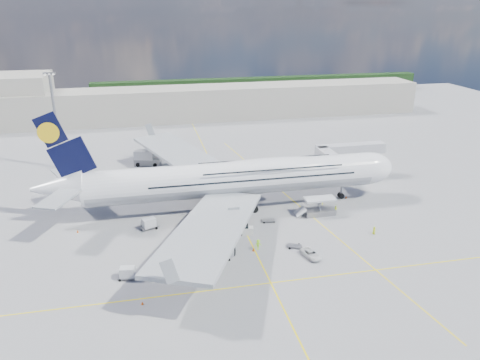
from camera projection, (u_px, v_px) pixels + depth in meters
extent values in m
plane|color=gray|center=(244.00, 228.00, 92.79)|extent=(300.00, 300.00, 0.00)
cube|color=yellow|center=(244.00, 228.00, 92.79)|extent=(0.25, 220.00, 0.01)
cube|color=yellow|center=(271.00, 283.00, 74.51)|extent=(120.00, 0.25, 0.01)
cube|color=yellow|center=(295.00, 202.00, 104.68)|extent=(14.16, 99.06, 0.01)
cylinder|color=white|center=(233.00, 178.00, 99.51)|extent=(62.00, 7.20, 7.20)
cylinder|color=#9EA0A5|center=(233.00, 179.00, 99.57)|extent=(60.76, 7.13, 7.13)
ellipsoid|color=white|center=(270.00, 167.00, 100.38)|extent=(36.00, 6.84, 3.76)
ellipsoid|color=white|center=(368.00, 168.00, 105.62)|extent=(11.52, 7.20, 7.20)
ellipsoid|color=black|center=(381.00, 165.00, 106.04)|extent=(3.84, 4.16, 1.44)
cone|color=white|center=(57.00, 188.00, 92.23)|extent=(10.00, 6.84, 6.84)
cube|color=black|center=(62.00, 144.00, 89.50)|extent=(11.02, 0.46, 14.61)
cylinder|color=yellow|center=(48.00, 132.00, 88.20)|extent=(4.00, 0.60, 4.00)
cube|color=#999EA3|center=(186.00, 158.00, 116.64)|extent=(25.49, 39.15, 3.35)
cube|color=#999EA3|center=(211.00, 228.00, 80.09)|extent=(25.49, 39.15, 3.35)
cylinder|color=#B7BABF|center=(211.00, 175.00, 111.62)|extent=(5.20, 3.50, 3.50)
cylinder|color=#B7BABF|center=(187.00, 163.00, 120.33)|extent=(5.20, 3.50, 3.50)
cylinder|color=#B7BABF|center=(231.00, 220.00, 88.78)|extent=(5.20, 3.50, 3.50)
cylinder|color=#B7BABF|center=(217.00, 249.00, 78.30)|extent=(5.20, 3.50, 3.50)
cylinder|color=gray|center=(341.00, 189.00, 106.07)|extent=(0.44, 0.44, 3.80)
cylinder|color=black|center=(341.00, 195.00, 106.62)|extent=(1.30, 0.90, 1.30)
cylinder|color=gray|center=(234.00, 198.00, 101.15)|extent=(0.56, 0.56, 3.80)
cylinder|color=black|center=(231.00, 199.00, 104.59)|extent=(1.50, 0.90, 1.50)
cube|color=#B7B7BC|center=(328.00, 157.00, 112.19)|extent=(3.00, 10.00, 2.60)
cube|color=#B7B7BC|center=(350.00, 149.00, 118.33)|extent=(18.00, 3.00, 2.60)
cylinder|color=gray|center=(330.00, 167.00, 116.59)|extent=(0.80, 0.80, 7.10)
cylinder|color=black|center=(329.00, 178.00, 117.69)|extent=(0.90, 0.80, 0.90)
cylinder|color=gray|center=(378.00, 160.00, 121.17)|extent=(1.00, 1.00, 7.10)
cube|color=gray|center=(377.00, 172.00, 122.29)|extent=(2.00, 2.00, 0.80)
cylinder|color=#B7B7BC|center=(335.00, 162.00, 108.72)|extent=(3.60, 3.60, 2.80)
cube|color=silver|center=(320.00, 199.00, 97.55)|extent=(6.50, 3.20, 0.35)
cube|color=gray|center=(319.00, 212.00, 98.59)|extent=(6.50, 3.20, 1.10)
cube|color=gray|center=(320.00, 205.00, 98.06)|extent=(0.22, 1.99, 3.00)
cylinder|color=black|center=(309.00, 216.00, 97.06)|extent=(0.70, 0.30, 0.70)
cube|color=silver|center=(300.00, 211.00, 97.61)|extent=(2.16, 2.60, 1.60)
cylinder|color=gray|center=(56.00, 123.00, 121.59)|extent=(0.70, 0.70, 25.00)
cube|color=gray|center=(49.00, 74.00, 117.07)|extent=(3.00, 0.40, 0.60)
cube|color=#B2AD9E|center=(189.00, 103.00, 177.46)|extent=(180.00, 16.00, 12.00)
cube|color=#193814|center=(261.00, 86.00, 227.17)|extent=(160.00, 6.00, 8.00)
cube|color=gray|center=(128.00, 276.00, 75.60)|extent=(3.36, 2.12, 0.19)
cylinder|color=black|center=(120.00, 280.00, 74.83)|extent=(0.46, 0.19, 0.46)
cylinder|color=black|center=(136.00, 274.00, 76.48)|extent=(0.46, 0.19, 0.46)
cube|color=silver|center=(127.00, 272.00, 75.31)|extent=(2.51, 1.89, 1.58)
cube|color=gray|center=(204.00, 250.00, 83.65)|extent=(3.67, 2.47, 0.20)
cylinder|color=black|center=(197.00, 253.00, 82.82)|extent=(0.49, 0.20, 0.49)
cylinder|color=black|center=(211.00, 248.00, 84.58)|extent=(0.49, 0.20, 0.49)
cube|color=silver|center=(204.00, 246.00, 83.33)|extent=(2.77, 2.17, 1.68)
cube|color=gray|center=(221.00, 258.00, 81.06)|extent=(3.55, 2.65, 0.19)
cylinder|color=black|center=(215.00, 261.00, 80.28)|extent=(0.46, 0.19, 0.46)
cylinder|color=black|center=(228.00, 256.00, 81.93)|extent=(0.46, 0.19, 0.46)
cube|color=silver|center=(221.00, 254.00, 80.76)|extent=(2.72, 2.27, 1.58)
cube|color=gray|center=(149.00, 227.00, 92.31)|extent=(3.85, 2.97, 0.21)
cylinder|color=black|center=(142.00, 230.00, 91.46)|extent=(0.50, 0.21, 0.50)
cylinder|color=black|center=(156.00, 225.00, 93.25)|extent=(0.50, 0.21, 0.50)
cube|color=silver|center=(149.00, 223.00, 91.98)|extent=(2.96, 2.52, 1.71)
cube|color=gray|center=(294.00, 246.00, 85.24)|extent=(3.03, 2.47, 0.16)
cylinder|color=black|center=(290.00, 248.00, 84.59)|extent=(0.39, 0.16, 0.39)
cylinder|color=black|center=(299.00, 244.00, 85.98)|extent=(0.39, 0.16, 0.39)
cube|color=gray|center=(268.00, 220.00, 95.15)|extent=(2.82, 1.77, 0.16)
cylinder|color=black|center=(264.00, 223.00, 94.50)|extent=(0.39, 0.16, 0.39)
cylinder|color=black|center=(273.00, 219.00, 95.88)|extent=(0.39, 0.16, 0.39)
cube|color=silver|center=(245.00, 231.00, 89.95)|extent=(3.27, 1.99, 1.42)
cube|color=black|center=(245.00, 226.00, 89.64)|extent=(1.33, 1.50, 0.54)
cylinder|color=black|center=(240.00, 234.00, 89.34)|extent=(0.70, 0.27, 0.70)
cylinder|color=black|center=(250.00, 231.00, 90.86)|extent=(0.70, 0.27, 0.70)
cube|color=gray|center=(191.00, 183.00, 112.79)|extent=(7.61, 3.61, 2.25)
cube|color=silver|center=(187.00, 175.00, 111.87)|extent=(5.72, 3.48, 2.48)
cube|color=silver|center=(202.00, 178.00, 112.98)|extent=(2.34, 2.83, 1.80)
cube|color=black|center=(205.00, 177.00, 113.06)|extent=(0.45, 2.26, 1.01)
cylinder|color=black|center=(202.00, 186.00, 112.27)|extent=(1.24, 0.39, 1.24)
cylinder|color=black|center=(180.00, 184.00, 113.66)|extent=(1.24, 0.39, 1.24)
cube|color=#E1540B|center=(187.00, 178.00, 112.15)|extent=(5.79, 3.54, 0.56)
cube|color=gray|center=(148.00, 162.00, 127.84)|extent=(7.46, 4.51, 2.16)
cube|color=silver|center=(144.00, 155.00, 126.96)|extent=(5.74, 4.08, 2.37)
cube|color=silver|center=(157.00, 158.00, 128.03)|extent=(2.58, 2.94, 1.73)
cube|color=black|center=(160.00, 157.00, 128.10)|extent=(0.78, 2.11, 0.97)
cylinder|color=black|center=(157.00, 164.00, 127.35)|extent=(1.19, 0.38, 1.19)
cylinder|color=black|center=(139.00, 163.00, 128.68)|extent=(1.19, 0.38, 1.19)
imported|color=silver|center=(311.00, 254.00, 81.76)|extent=(3.11, 4.95, 1.27)
imported|color=#EFFC1A|center=(323.00, 201.00, 103.03)|extent=(0.68, 0.69, 1.60)
imported|color=#DAFC1A|center=(336.00, 209.00, 99.15)|extent=(0.93, 0.82, 1.61)
imported|color=#C5FF1A|center=(186.00, 234.00, 88.41)|extent=(0.69, 1.07, 1.69)
imported|color=#DFF619|center=(374.00, 230.00, 89.94)|extent=(0.63, 0.85, 1.58)
imported|color=#A0F619|center=(258.00, 245.00, 84.23)|extent=(1.44, 1.06, 2.00)
cone|color=#E1540B|center=(346.00, 197.00, 106.67)|extent=(0.48, 0.48, 0.61)
cube|color=#E1540B|center=(346.00, 198.00, 106.77)|extent=(0.41, 0.41, 0.03)
cone|color=#E1540B|center=(160.00, 188.00, 111.68)|extent=(0.48, 0.48, 0.61)
cube|color=#E1540B|center=(160.00, 189.00, 111.78)|extent=(0.42, 0.42, 0.03)
cone|color=#E1540B|center=(157.00, 177.00, 119.28)|extent=(0.38, 0.38, 0.49)
cube|color=#E1540B|center=(157.00, 178.00, 119.36)|extent=(0.33, 0.33, 0.03)
cone|color=#E1540B|center=(253.00, 249.00, 84.01)|extent=(0.46, 0.46, 0.59)
cube|color=#E1540B|center=(253.00, 251.00, 84.10)|extent=(0.40, 0.40, 0.03)
cone|color=#E1540B|center=(142.00, 303.00, 69.12)|extent=(0.39, 0.39, 0.50)
cube|color=#E1540B|center=(142.00, 304.00, 69.20)|extent=(0.34, 0.34, 0.03)
cone|color=#E1540B|center=(78.00, 231.00, 90.77)|extent=(0.41, 0.41, 0.53)
cube|color=#E1540B|center=(78.00, 232.00, 90.86)|extent=(0.36, 0.36, 0.03)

